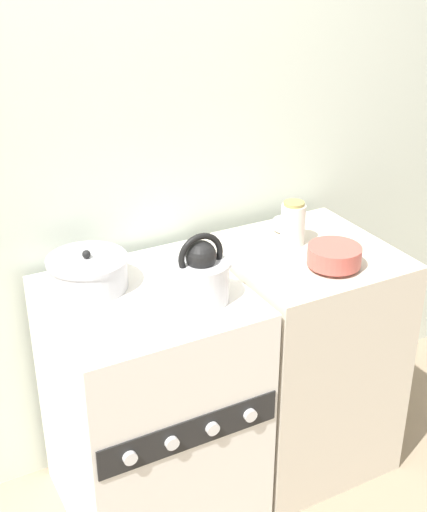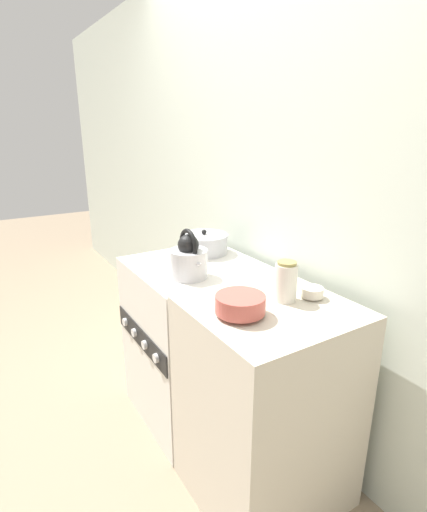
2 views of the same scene
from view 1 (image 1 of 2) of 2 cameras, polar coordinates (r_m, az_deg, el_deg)
The scene contains 8 objects.
wall_back at distance 2.50m, azimuth -9.30°, elevation 8.04°, with size 7.00×0.06×2.50m.
stove at distance 2.57m, azimuth -5.00°, elevation -11.75°, with size 0.64×0.65×0.89m.
counter at distance 2.81m, azimuth 7.04°, elevation -7.92°, with size 0.59×0.60×0.90m.
kettle at distance 2.24m, azimuth -0.96°, elevation -1.53°, with size 0.22×0.18×0.23m.
cooking_pot at distance 2.37m, azimuth -10.01°, elevation -1.31°, with size 0.27×0.27×0.13m.
enamel_bowl at distance 2.45m, azimuth 9.64°, elevation 0.01°, with size 0.18×0.18×0.08m.
small_ceramic_bowl at distance 2.72m, azimuth 5.75°, elevation 2.54°, with size 0.09×0.09×0.05m.
storage_jar at distance 2.60m, azimuth 6.38°, elevation 2.61°, with size 0.09×0.09×0.16m.
Camera 1 is at (-0.76, -1.56, 2.03)m, focal length 50.00 mm.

